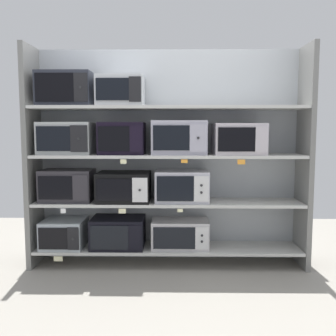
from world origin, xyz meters
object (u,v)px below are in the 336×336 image
at_px(microwave_0, 64,233).
at_px(microwave_9, 239,139).
at_px(microwave_1, 118,232).
at_px(microwave_5, 182,186).
at_px(microwave_6, 67,138).
at_px(microwave_10, 66,89).
at_px(microwave_11, 121,91).
at_px(microwave_3, 68,185).
at_px(microwave_2, 180,233).
at_px(microwave_7, 122,138).
at_px(microwave_8, 179,138).
at_px(microwave_4, 124,187).

xyz_separation_m(microwave_0, microwave_9, (1.78, 0.00, 0.97)).
height_order(microwave_1, microwave_5, microwave_5).
relative_size(microwave_6, microwave_10, 0.98).
height_order(microwave_0, microwave_1, microwave_1).
bearing_deg(microwave_11, microwave_3, -180.00).
height_order(microwave_2, microwave_3, microwave_3).
xyz_separation_m(microwave_1, microwave_10, (-0.50, -0.00, 1.45)).
relative_size(microwave_1, microwave_5, 1.00).
height_order(microwave_0, microwave_2, same).
bearing_deg(microwave_1, microwave_7, 0.20).
bearing_deg(microwave_6, microwave_3, 178.15).
height_order(microwave_8, microwave_11, microwave_11).
bearing_deg(microwave_8, microwave_11, 180.00).
relative_size(microwave_4, microwave_11, 1.17).
xyz_separation_m(microwave_4, microwave_5, (0.59, -0.00, 0.01)).
bearing_deg(microwave_9, microwave_2, -179.98).
bearing_deg(microwave_9, microwave_1, -179.99).
height_order(microwave_0, microwave_5, microwave_5).
bearing_deg(microwave_6, microwave_11, 0.01).
height_order(microwave_1, microwave_2, microwave_1).
height_order(microwave_5, microwave_11, microwave_11).
distance_m(microwave_1, microwave_8, 1.15).
bearing_deg(microwave_0, microwave_4, 0.02).
distance_m(microwave_3, microwave_10, 0.96).
relative_size(microwave_1, microwave_11, 1.19).
relative_size(microwave_5, microwave_6, 1.02).
bearing_deg(microwave_10, microwave_11, 0.04).
xyz_separation_m(microwave_1, microwave_7, (0.05, 0.00, 0.96)).
distance_m(microwave_4, microwave_9, 1.25).
distance_m(microwave_5, microwave_10, 1.51).
xyz_separation_m(microwave_0, microwave_10, (0.06, -0.00, 1.46)).
relative_size(microwave_9, microwave_10, 0.94).
height_order(microwave_1, microwave_6, microwave_6).
bearing_deg(microwave_7, microwave_9, 0.00).
bearing_deg(microwave_10, microwave_8, 0.02).
xyz_separation_m(microwave_4, microwave_9, (1.15, -0.00, 0.48)).
height_order(microwave_4, microwave_11, microwave_11).
bearing_deg(microwave_7, microwave_6, 180.00).
xyz_separation_m(microwave_6, microwave_11, (0.56, 0.00, 0.46)).
height_order(microwave_7, microwave_8, microwave_8).
distance_m(microwave_5, microwave_7, 0.77).
relative_size(microwave_8, microwave_10, 1.02).
bearing_deg(microwave_6, microwave_9, 0.00).
bearing_deg(microwave_8, microwave_1, -179.97).
distance_m(microwave_4, microwave_6, 0.76).
bearing_deg(microwave_8, microwave_5, -0.62).
xyz_separation_m(microwave_5, microwave_11, (-0.61, 0.00, 0.94)).
xyz_separation_m(microwave_7, microwave_11, (-0.01, 0.00, 0.46)).
bearing_deg(microwave_6, microwave_4, 0.01).
bearing_deg(microwave_4, microwave_7, -179.63).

